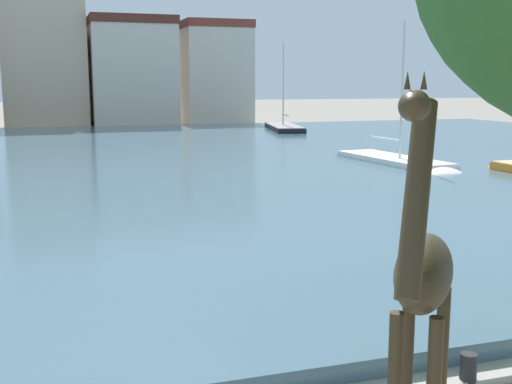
{
  "coord_description": "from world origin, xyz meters",
  "views": [
    {
      "loc": [
        -3.96,
        -0.76,
        4.29
      ],
      "look_at": [
        -0.12,
        10.89,
        2.2
      ],
      "focal_mm": 45.45,
      "sensor_mm": 36.0,
      "label": 1
    }
  ],
  "objects_px": {
    "giraffe_statue": "(422,284)",
    "mooring_bollard": "(468,370)",
    "sailboat_black": "(283,129)",
    "sailboat_white": "(402,165)"
  },
  "relations": [
    {
      "from": "sailboat_black",
      "to": "mooring_bollard",
      "type": "relative_size",
      "value": 17.97
    },
    {
      "from": "mooring_bollard",
      "to": "giraffe_statue",
      "type": "bearing_deg",
      "value": -138.78
    },
    {
      "from": "sailboat_black",
      "to": "sailboat_white",
      "type": "bearing_deg",
      "value": -96.41
    },
    {
      "from": "giraffe_statue",
      "to": "sailboat_black",
      "type": "relative_size",
      "value": 0.49
    },
    {
      "from": "giraffe_statue",
      "to": "mooring_bollard",
      "type": "height_order",
      "value": "giraffe_statue"
    },
    {
      "from": "giraffe_statue",
      "to": "mooring_bollard",
      "type": "bearing_deg",
      "value": 41.22
    },
    {
      "from": "giraffe_statue",
      "to": "sailboat_white",
      "type": "bearing_deg",
      "value": 59.53
    },
    {
      "from": "giraffe_statue",
      "to": "sailboat_black",
      "type": "xyz_separation_m",
      "value": [
        15.18,
        44.54,
        -1.81
      ]
    },
    {
      "from": "sailboat_black",
      "to": "mooring_bollard",
      "type": "distance_m",
      "value": 44.86
    },
    {
      "from": "sailboat_black",
      "to": "sailboat_white",
      "type": "relative_size",
      "value": 1.07
    }
  ]
}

